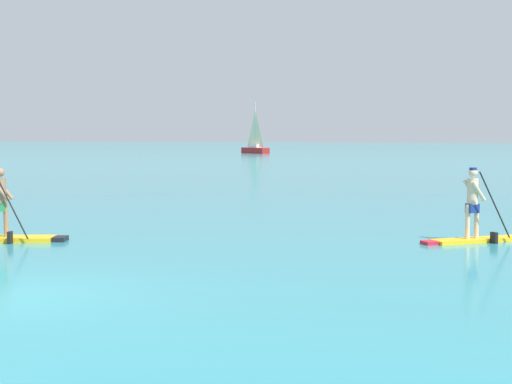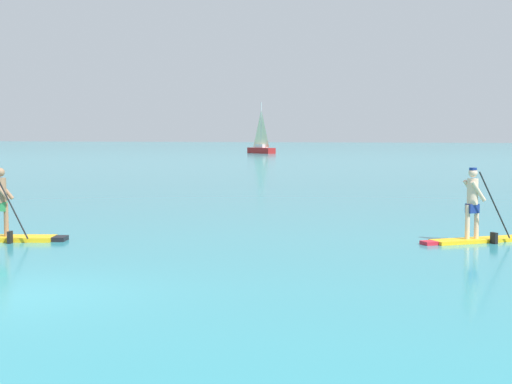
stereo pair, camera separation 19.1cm
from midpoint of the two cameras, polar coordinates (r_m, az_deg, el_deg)
The scene contains 4 objects.
ground at distance 13.05m, azimuth -18.56°, elevation -7.28°, with size 440.00×440.00×0.00m, color teal.
paddleboarder_mid_center at distance 19.54m, azimuth -18.45°, elevation -2.43°, with size 3.05×1.37×1.92m.
paddleboarder_far_right at distance 19.13m, azimuth 15.81°, elevation -2.21°, with size 2.72×2.20×1.83m.
sailboat_left_horizon at distance 102.14m, azimuth -0.11°, elevation 3.39°, with size 4.61×4.05×6.79m.
Camera 1 is at (7.34, -10.44, 2.57)m, focal length 54.12 mm.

